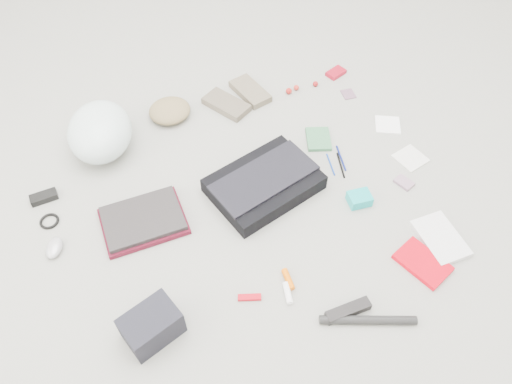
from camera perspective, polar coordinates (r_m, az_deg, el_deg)
name	(u,v)px	position (r m, az deg, el deg)	size (l,w,h in m)	color
ground_plane	(256,200)	(1.97, 0.00, -0.90)	(4.00, 4.00, 0.00)	gray
messenger_bag	(264,184)	(1.98, 0.93, 0.93)	(0.41, 0.29, 0.07)	black
bag_flap	(264,177)	(1.95, 0.94, 1.68)	(0.42, 0.19, 0.01)	black
laptop_sleeve	(144,222)	(1.95, -12.72, -3.32)	(0.31, 0.23, 0.02)	#560D1E
laptop	(143,218)	(1.93, -12.82, -2.97)	(0.29, 0.21, 0.02)	black
bike_helmet	(100,132)	(2.18, -17.40, 6.60)	(0.26, 0.33, 0.20)	white
beanie	(170,111)	(2.31, -9.84, 9.15)	(0.19, 0.18, 0.07)	olive
mitten_left	(226,104)	(2.34, -3.41, 9.96)	(0.11, 0.21, 0.03)	#635849
mitten_right	(250,91)	(2.40, -0.68, 11.43)	(0.11, 0.21, 0.03)	#706450
power_brick	(44,197)	(2.13, -23.08, -0.54)	(0.10, 0.05, 0.03)	black
cable_coil	(49,221)	(2.06, -22.55, -3.10)	(0.07, 0.07, 0.01)	black
mouse	(54,248)	(1.97, -22.07, -5.92)	(0.06, 0.09, 0.04)	#AEAEB4
camera_bag	(152,326)	(1.67, -11.85, -14.73)	(0.18, 0.12, 0.12)	black
multitool	(250,297)	(1.74, -0.75, -11.95)	(0.08, 0.02, 0.01)	#B70310
toiletry_tube_white	(288,293)	(1.75, 3.65, -11.46)	(0.02, 0.02, 0.08)	white
toiletry_tube_orange	(288,279)	(1.77, 3.69, -9.92)	(0.02, 0.02, 0.08)	#EB6302
u_lock	(348,310)	(1.74, 10.47, -13.17)	(0.16, 0.04, 0.03)	black
bike_pump	(368,320)	(1.74, 12.67, -14.09)	(0.03, 0.03, 0.32)	black
book_red	(423,263)	(1.90, 18.51, -7.69)	(0.12, 0.18, 0.02)	red
book_white	(440,238)	(1.98, 20.31, -4.99)	(0.14, 0.21, 0.02)	silver
notepad	(318,139)	(2.20, 7.15, 6.03)	(0.10, 0.14, 0.02)	#387249
pen_blue	(331,164)	(2.11, 8.53, 3.14)	(0.01, 0.01, 0.12)	#113AA5
pen_black	(341,165)	(2.11, 9.66, 3.04)	(0.01, 0.01, 0.14)	black
pen_navy	(341,158)	(2.14, 9.70, 3.85)	(0.01, 0.01, 0.14)	navy
accordion_wallet	(359,199)	(1.99, 11.73, -0.75)	(0.09, 0.07, 0.04)	#12B9B9
card_deck	(404,183)	(2.11, 16.55, 1.05)	(0.05, 0.07, 0.01)	#A07A93
napkin_top	(388,125)	(2.33, 14.82, 7.44)	(0.11, 0.11, 0.01)	white
napkin_bottom	(410,158)	(2.21, 17.24, 3.71)	(0.12, 0.12, 0.01)	silver
lollipop_a	(289,91)	(2.41, 3.77, 11.45)	(0.03, 0.03, 0.03)	#AD1A15
lollipop_b	(296,88)	(2.44, 4.63, 11.81)	(0.03, 0.03, 0.03)	red
lollipop_c	(315,84)	(2.47, 6.81, 12.18)	(0.03, 0.03, 0.03)	maroon
altoids_tin	(336,73)	(2.55, 9.12, 13.31)	(0.09, 0.06, 0.02)	#A90E22
stamp_sheet	(348,94)	(2.45, 10.50, 10.95)	(0.06, 0.07, 0.00)	#7D566D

